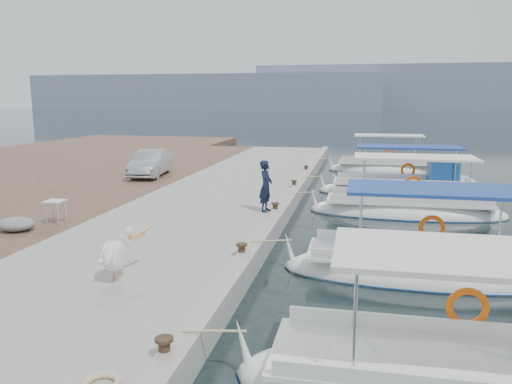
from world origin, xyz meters
TOP-DOWN VIEW (x-y plane):
  - ground at (0.00, 0.00)m, footprint 400.00×400.00m
  - concrete_quay at (-3.00, 5.00)m, footprint 6.00×40.00m
  - quay_curb at (-0.22, 5.00)m, footprint 0.44×40.00m
  - cobblestone_strip at (-8.00, 5.00)m, footprint 4.00×40.00m
  - distant_hills at (29.61, 201.49)m, footprint 330.00×60.00m
  - fishing_caique_b at (4.03, -2.67)m, footprint 6.88×2.21m
  - fishing_caique_c at (4.23, 4.25)m, footprint 7.29×2.27m
  - fishing_caique_d at (4.51, 8.47)m, footprint 7.63×2.19m
  - fishing_caique_e at (3.94, 15.87)m, footprint 6.70×2.10m
  - mooring_bollards at (-0.35, 1.50)m, footprint 0.28×20.28m
  - pelican at (-2.57, -5.61)m, footprint 0.84×1.40m
  - fisherman at (-0.69, 1.56)m, footprint 0.49×0.69m
  - parked_car at (-7.84, 8.35)m, footprint 1.83×4.04m
  - tarp_bundle at (-7.40, -2.45)m, footprint 1.10×0.90m
  - folding_table at (-6.76, -1.44)m, footprint 0.55×0.55m
  - rope_coil at (-0.89, -9.39)m, footprint 0.54×0.54m

SIDE VIEW (x-z plane):
  - ground at x=0.00m, z-range 0.00..0.00m
  - fishing_caique_c at x=4.23m, z-range -1.29..1.54m
  - fishing_caique_b at x=4.03m, z-range -1.29..1.54m
  - fishing_caique_e at x=3.94m, z-range -1.29..1.54m
  - fishing_caique_d at x=4.51m, z-range -1.23..1.60m
  - concrete_quay at x=-3.00m, z-range 0.00..0.50m
  - cobblestone_strip at x=-8.00m, z-range 0.00..0.50m
  - rope_coil at x=-0.89m, z-range 0.50..0.60m
  - quay_curb at x=-0.22m, z-range 0.50..0.62m
  - mooring_bollards at x=-0.35m, z-range 0.53..0.86m
  - tarp_bundle at x=-7.40m, z-range 0.50..0.90m
  - folding_table at x=-6.76m, z-range 0.66..1.39m
  - pelican at x=-2.57m, z-range 0.52..1.62m
  - parked_car at x=-7.84m, z-range 0.50..1.78m
  - fisherman at x=-0.69m, z-range 0.50..2.27m
  - distant_hills at x=29.61m, z-range -1.39..16.61m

